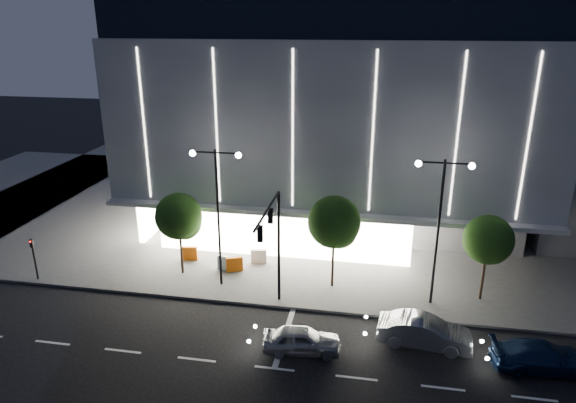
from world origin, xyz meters
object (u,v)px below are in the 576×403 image
(tree_left, at_px, (179,219))
(barrier_a, at_px, (190,253))
(ped_signal_far, at_px, (34,255))
(car_second, at_px, (424,332))
(street_lamp_east, at_px, (440,212))
(car_lead, at_px, (302,340))
(tree_mid, at_px, (334,225))
(traffic_mast, at_px, (274,234))
(barrier_b, at_px, (259,256))
(barrier_c, at_px, (235,264))
(barrier_d, at_px, (225,263))
(car_third, at_px, (543,357))
(tree_right, at_px, (488,242))
(street_lamp_west, at_px, (217,198))

(tree_left, relative_size, barrier_a, 5.20)
(ped_signal_far, xyz_separation_m, car_second, (24.31, -2.71, -1.09))
(street_lamp_east, bearing_deg, ped_signal_far, -176.56)
(car_lead, relative_size, barrier_a, 3.65)
(car_lead, bearing_deg, tree_mid, -14.03)
(traffic_mast, distance_m, barrier_b, 7.78)
(barrier_c, xyz_separation_m, barrier_d, (-0.67, 0.09, 0.00))
(barrier_b, relative_size, barrier_d, 1.00)
(car_third, distance_m, barrier_b, 18.31)
(tree_right, height_order, car_lead, tree_right)
(traffic_mast, relative_size, tree_right, 1.28)
(traffic_mast, bearing_deg, car_third, -10.47)
(tree_left, distance_m, barrier_c, 4.82)
(street_lamp_west, relative_size, tree_mid, 1.46)
(tree_left, relative_size, tree_mid, 0.93)
(barrier_d, bearing_deg, car_third, -11.77)
(tree_mid, bearing_deg, tree_right, -0.00)
(tree_mid, height_order, barrier_d, tree_mid)
(car_second, height_order, barrier_c, car_second)
(barrier_b, bearing_deg, car_third, -36.31)
(street_lamp_west, distance_m, barrier_a, 6.86)
(street_lamp_east, xyz_separation_m, barrier_d, (-13.32, 1.95, -5.31))
(car_second, height_order, barrier_b, car_second)
(street_lamp_east, distance_m, tree_right, 3.81)
(car_lead, bearing_deg, tree_left, 46.32)
(tree_mid, xyz_separation_m, barrier_d, (-7.34, 0.93, -3.68))
(ped_signal_far, relative_size, barrier_c, 2.73)
(tree_left, height_order, car_second, tree_left)
(street_lamp_east, relative_size, car_third, 1.84)
(tree_right, bearing_deg, traffic_mast, -162.98)
(street_lamp_west, xyz_separation_m, barrier_c, (0.35, 1.86, -5.31))
(car_second, distance_m, barrier_a, 17.09)
(traffic_mast, height_order, barrier_a, traffic_mast)
(street_lamp_west, distance_m, car_lead, 9.99)
(traffic_mast, relative_size, barrier_b, 6.43)
(ped_signal_far, height_order, barrier_a, ped_signal_far)
(ped_signal_far, distance_m, tree_right, 28.21)
(car_third, bearing_deg, car_lead, 87.84)
(tree_right, xyz_separation_m, car_second, (-3.71, -5.24, -3.09))
(traffic_mast, bearing_deg, street_lamp_east, 16.48)
(traffic_mast, height_order, car_lead, traffic_mast)
(street_lamp_west, bearing_deg, car_second, -18.90)
(tree_right, bearing_deg, tree_left, 180.00)
(ped_signal_far, distance_m, barrier_a, 9.91)
(tree_left, relative_size, car_lead, 1.43)
(street_lamp_west, height_order, car_third, street_lamp_west)
(car_lead, bearing_deg, car_third, -93.23)
(barrier_a, xyz_separation_m, barrier_c, (3.57, -1.07, 0.00))
(ped_signal_far, distance_m, tree_left, 9.61)
(tree_left, height_order, barrier_a, tree_left)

